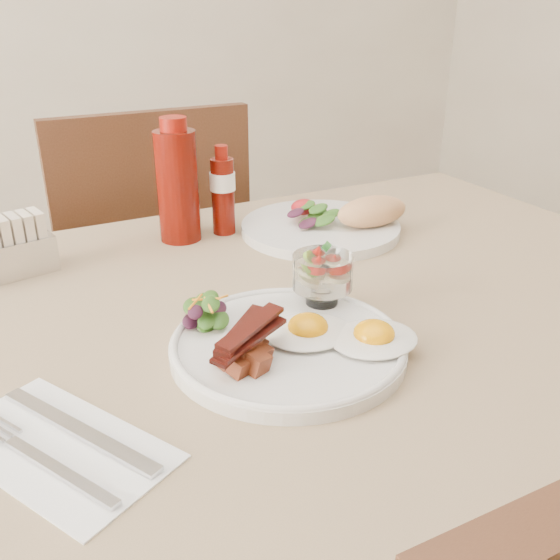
# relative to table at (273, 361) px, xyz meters

# --- Properties ---
(table) EXTENTS (1.33, 0.88, 0.75)m
(table) POSITION_rel_table_xyz_m (0.00, 0.00, 0.00)
(table) COLOR #502E19
(table) RESTS_ON ground
(chair_far) EXTENTS (0.42, 0.42, 0.93)m
(chair_far) POSITION_rel_table_xyz_m (0.00, 0.66, -0.14)
(chair_far) COLOR #502E19
(chair_far) RESTS_ON ground
(main_plate) EXTENTS (0.28, 0.28, 0.02)m
(main_plate) POSITION_rel_table_xyz_m (-0.04, -0.12, 0.10)
(main_plate) COLOR silver
(main_plate) RESTS_ON table
(fried_eggs) EXTENTS (0.17, 0.15, 0.03)m
(fried_eggs) POSITION_rel_table_xyz_m (0.02, -0.14, 0.11)
(fried_eggs) COLOR white
(fried_eggs) RESTS_ON main_plate
(bacon_potato_pile) EXTENTS (0.10, 0.08, 0.05)m
(bacon_potato_pile) POSITION_rel_table_xyz_m (-0.10, -0.14, 0.13)
(bacon_potato_pile) COLOR brown
(bacon_potato_pile) RESTS_ON main_plate
(side_salad) EXTENTS (0.07, 0.06, 0.04)m
(side_salad) POSITION_rel_table_xyz_m (-0.11, -0.04, 0.12)
(side_salad) COLOR #225216
(side_salad) RESTS_ON main_plate
(fruit_cup) EXTENTS (0.08, 0.08, 0.08)m
(fruit_cup) POSITION_rel_table_xyz_m (0.05, -0.05, 0.15)
(fruit_cup) COLOR white
(fruit_cup) RESTS_ON main_plate
(second_plate) EXTENTS (0.29, 0.28, 0.07)m
(second_plate) POSITION_rel_table_xyz_m (0.22, 0.21, 0.11)
(second_plate) COLOR silver
(second_plate) RESTS_ON table
(ketchup_bottle) EXTENTS (0.09, 0.09, 0.21)m
(ketchup_bottle) POSITION_rel_table_xyz_m (-0.03, 0.30, 0.19)
(ketchup_bottle) COLOR #5A0C05
(ketchup_bottle) RESTS_ON table
(hot_sauce_bottle) EXTENTS (0.05, 0.05, 0.16)m
(hot_sauce_bottle) POSITION_rel_table_xyz_m (0.05, 0.30, 0.16)
(hot_sauce_bottle) COLOR #5A0C05
(hot_sauce_bottle) RESTS_ON table
(sugar_caddy) EXTENTS (0.11, 0.08, 0.09)m
(sugar_caddy) POSITION_rel_table_xyz_m (-0.29, 0.27, 0.13)
(sugar_caddy) COLOR silver
(sugar_caddy) RESTS_ON table
(napkin_cutlery) EXTENTS (0.21, 0.26, 0.01)m
(napkin_cutlery) POSITION_rel_table_xyz_m (-0.31, -0.17, 0.09)
(napkin_cutlery) COLOR white
(napkin_cutlery) RESTS_ON table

